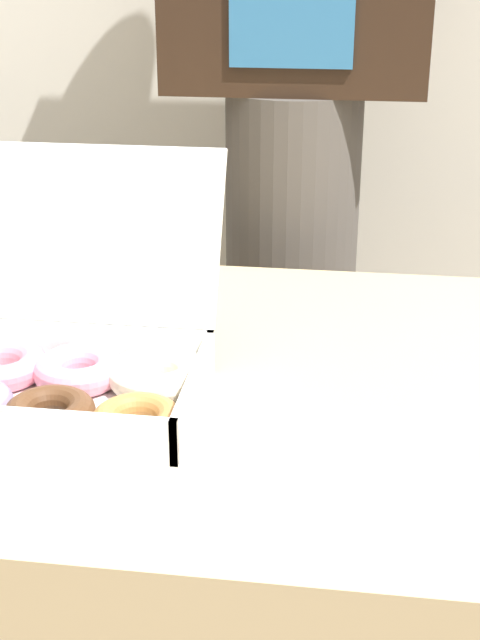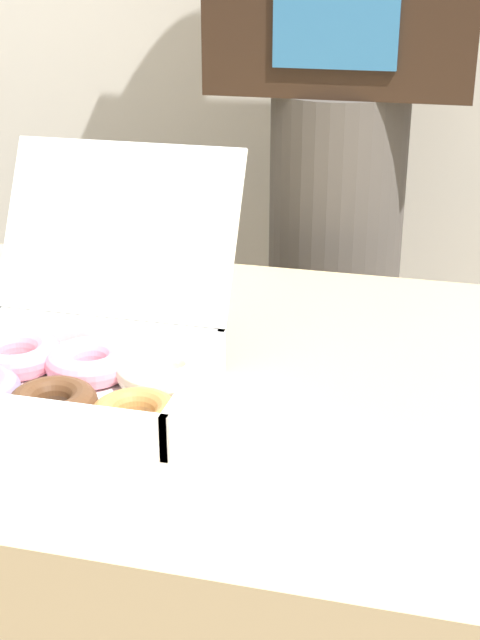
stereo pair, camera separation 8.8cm
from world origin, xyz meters
TOP-DOWN VIEW (x-y plane):
  - table at (0.00, 0.00)m, footprint 1.18×0.72m
  - donut_box at (-0.08, -0.09)m, footprint 0.31×0.33m
  - person_customer at (0.10, 0.60)m, footprint 0.42×0.23m

SIDE VIEW (x-z plane):
  - table at x=0.00m, z-range 0.00..0.73m
  - donut_box at x=-0.08m, z-range 0.65..0.89m
  - person_customer at x=0.10m, z-range 0.07..1.85m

